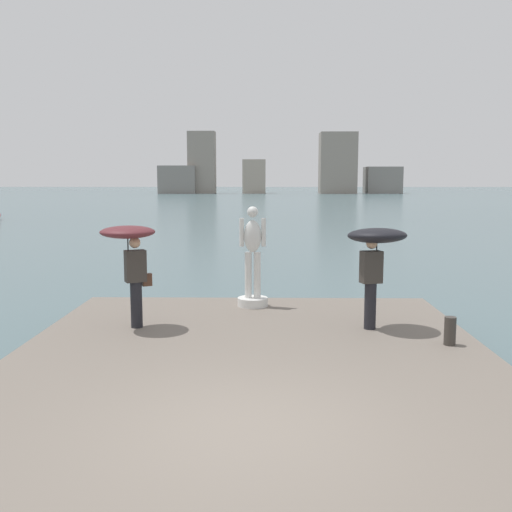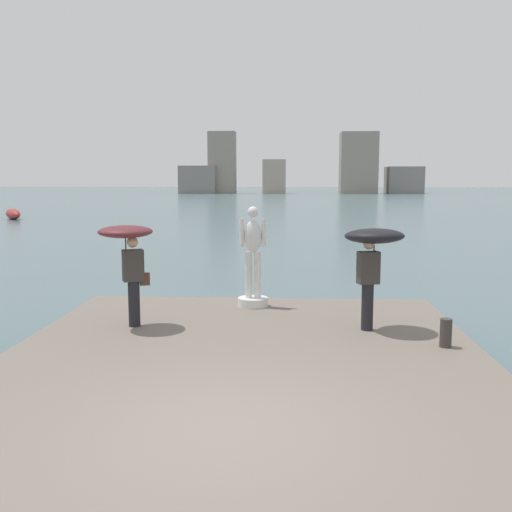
# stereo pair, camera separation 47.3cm
# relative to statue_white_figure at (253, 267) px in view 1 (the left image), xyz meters

# --- Properties ---
(ground_plane) EXTENTS (400.00, 400.00, 0.00)m
(ground_plane) POSITION_rel_statue_white_figure_xyz_m (0.08, 33.58, -1.27)
(ground_plane) COLOR #4C666B
(pier) EXTENTS (7.87, 10.33, 0.40)m
(pier) POSITION_rel_statue_white_figure_xyz_m (0.08, -4.25, -1.07)
(pier) COLOR #70665B
(pier) RESTS_ON ground
(statue_white_figure) EXTENTS (0.67, 0.67, 2.22)m
(statue_white_figure) POSITION_rel_statue_white_figure_xyz_m (0.00, 0.00, 0.00)
(statue_white_figure) COLOR silver
(statue_white_figure) RESTS_ON pier
(onlooker_left) EXTENTS (1.37, 1.37, 1.94)m
(onlooker_left) POSITION_rel_statue_white_figure_xyz_m (-2.25, -1.92, 0.67)
(onlooker_left) COLOR black
(onlooker_left) RESTS_ON pier
(onlooker_right) EXTENTS (1.34, 1.35, 1.93)m
(onlooker_right) POSITION_rel_statue_white_figure_xyz_m (2.33, -1.90, 0.69)
(onlooker_right) COLOR black
(onlooker_right) RESTS_ON pier
(mooring_bollard) EXTENTS (0.20, 0.20, 0.49)m
(mooring_bollard) POSITION_rel_statue_white_figure_xyz_m (3.43, -3.01, -0.63)
(mooring_bollard) COLOR #38332D
(mooring_bollard) RESTS_ON pier
(distant_skyline) EXTENTS (54.76, 9.47, 13.82)m
(distant_skyline) POSITION_rel_statue_white_figure_xyz_m (3.79, 120.81, 3.81)
(distant_skyline) COLOR gray
(distant_skyline) RESTS_ON ground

